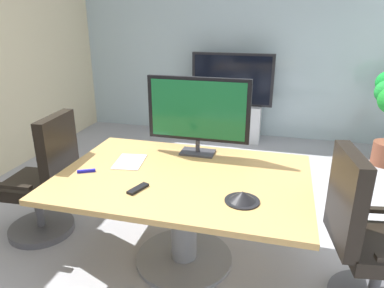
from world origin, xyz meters
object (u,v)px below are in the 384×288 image
wall_display_unit (231,111)px  conference_phone (242,197)px  office_chair_left (45,187)px  remote_control (138,189)px  office_chair_right (367,247)px  tv_monitor (198,112)px  conference_table (183,198)px

wall_display_unit → conference_phone: 3.29m
office_chair_left → remote_control: (1.02, -0.35, 0.29)m
office_chair_right → wall_display_unit: wall_display_unit is taller
tv_monitor → wall_display_unit: tv_monitor is taller
office_chair_right → tv_monitor: size_ratio=1.30×
office_chair_left → conference_phone: size_ratio=4.95×
office_chair_left → remote_control: 1.12m
office_chair_left → office_chair_right: bearing=81.4°
conference_phone → office_chair_left: bearing=169.0°
tv_monitor → wall_display_unit: 2.59m
conference_phone → remote_control: conference_phone is taller
wall_display_unit → tv_monitor: bearing=-88.0°
tv_monitor → office_chair_left: bearing=-162.5°
tv_monitor → remote_control: size_ratio=4.94×
conference_table → conference_phone: (0.46, -0.28, 0.22)m
remote_control → office_chair_right: bearing=24.9°
office_chair_right → remote_control: 1.51m
conference_table → tv_monitor: bearing=90.5°
office_chair_left → conference_phone: (1.71, -0.33, 0.32)m
conference_table → office_chair_left: (-1.24, 0.05, -0.10)m
tv_monitor → wall_display_unit: (-0.09, 2.51, -0.66)m
office_chair_left → conference_phone: bearing=75.3°
tv_monitor → office_chair_right: bearing=-25.6°
office_chair_left → conference_phone: 1.77m
office_chair_right → conference_phone: (-0.78, -0.12, 0.32)m
conference_table → office_chair_right: office_chair_right is taller
wall_display_unit → conference_table: bearing=-88.2°
wall_display_unit → remote_control: 3.27m
office_chair_right → tv_monitor: (-1.25, 0.60, 0.64)m
wall_display_unit → office_chair_left: bearing=-111.7°
office_chair_right → conference_phone: bearing=90.0°
conference_table → office_chair_left: 1.25m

